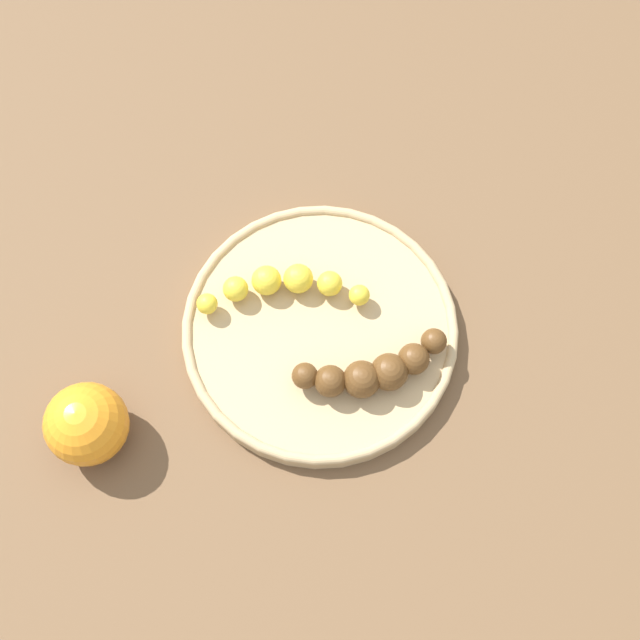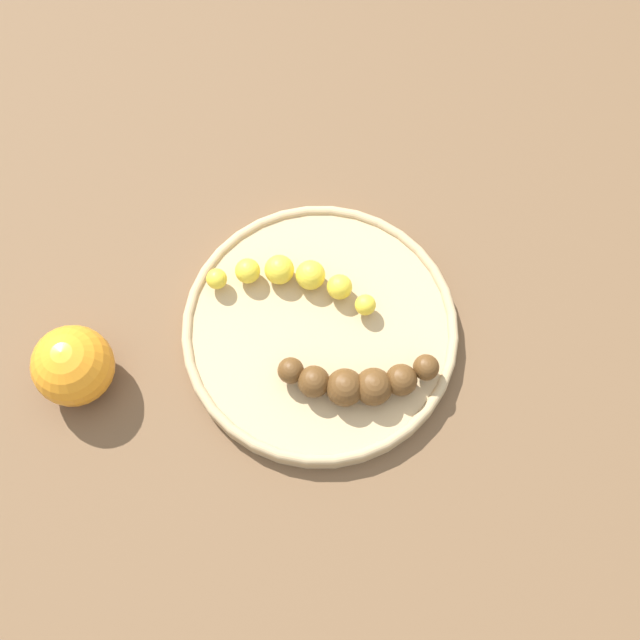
{
  "view_description": "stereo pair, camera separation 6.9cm",
  "coord_description": "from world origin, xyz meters",
  "px_view_note": "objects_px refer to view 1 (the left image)",
  "views": [
    {
      "loc": [
        0.27,
        -0.04,
        0.74
      ],
      "look_at": [
        0.0,
        0.0,
        0.04
      ],
      "focal_mm": 44.71,
      "sensor_mm": 36.0,
      "label": 1
    },
    {
      "loc": [
        0.28,
        0.03,
        0.74
      ],
      "look_at": [
        0.0,
        0.0,
        0.04
      ],
      "focal_mm": 44.71,
      "sensor_mm": 36.0,
      "label": 2
    }
  ],
  "objects_px": {
    "fruit_bowl": "(320,330)",
    "banana_yellow": "(283,285)",
    "banana_overripe": "(374,371)",
    "orange_fruit": "(87,424)"
  },
  "relations": [
    {
      "from": "fruit_bowl",
      "to": "banana_yellow",
      "type": "bearing_deg",
      "value": -145.44
    },
    {
      "from": "banana_overripe",
      "to": "orange_fruit",
      "type": "height_order",
      "value": "orange_fruit"
    },
    {
      "from": "fruit_bowl",
      "to": "orange_fruit",
      "type": "xyz_separation_m",
      "value": [
        0.07,
        -0.22,
        0.03
      ]
    },
    {
      "from": "fruit_bowl",
      "to": "banana_overripe",
      "type": "xyz_separation_m",
      "value": [
        0.06,
        0.04,
        0.02
      ]
    },
    {
      "from": "banana_overripe",
      "to": "banana_yellow",
      "type": "bearing_deg",
      "value": -151.43
    },
    {
      "from": "banana_overripe",
      "to": "fruit_bowl",
      "type": "bearing_deg",
      "value": -150.87
    },
    {
      "from": "fruit_bowl",
      "to": "banana_yellow",
      "type": "xyz_separation_m",
      "value": [
        -0.04,
        -0.03,
        0.02
      ]
    },
    {
      "from": "banana_yellow",
      "to": "orange_fruit",
      "type": "relative_size",
      "value": 2.19
    },
    {
      "from": "banana_yellow",
      "to": "banana_overripe",
      "type": "xyz_separation_m",
      "value": [
        0.1,
        0.07,
        0.0
      ]
    },
    {
      "from": "banana_overripe",
      "to": "orange_fruit",
      "type": "distance_m",
      "value": 0.26
    }
  ]
}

